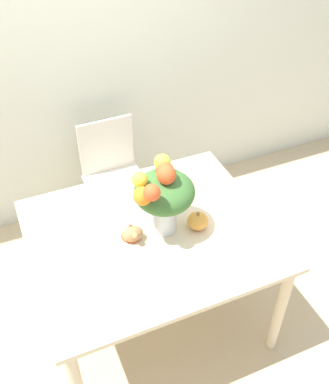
{
  "coord_description": "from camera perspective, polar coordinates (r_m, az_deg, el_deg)",
  "views": [
    {
      "loc": [
        -0.6,
        -1.58,
        2.51
      ],
      "look_at": [
        0.08,
        -0.0,
        1.03
      ],
      "focal_mm": 42.0,
      "sensor_mm": 36.0,
      "label": 1
    }
  ],
  "objects": [
    {
      "name": "wall_back",
      "position": [
        3.13,
        -11.02,
        18.18
      ],
      "size": [
        8.0,
        0.06,
        2.7
      ],
      "color": "silver",
      "rests_on": "ground_plane"
    },
    {
      "name": "flower_vase",
      "position": [
        2.27,
        -0.16,
        -0.29
      ],
      "size": [
        0.35,
        0.32,
        0.45
      ],
      "color": "silver",
      "rests_on": "dining_table"
    },
    {
      "name": "ground_plane",
      "position": [
        3.03,
        -1.44,
        -15.35
      ],
      "size": [
        12.0,
        12.0,
        0.0
      ],
      "primitive_type": "plane",
      "color": "tan"
    },
    {
      "name": "pumpkin",
      "position": [
        2.43,
        4.23,
        -3.68
      ],
      "size": [
        0.12,
        0.12,
        0.11
      ],
      "color": "gold",
      "rests_on": "dining_table"
    },
    {
      "name": "dining_chair_near_window",
      "position": [
        3.28,
        -6.37,
        1.72
      ],
      "size": [
        0.42,
        0.42,
        0.88
      ],
      "rotation": [
        0.0,
        0.0,
        0.01
      ],
      "color": "silver",
      "rests_on": "ground_plane"
    },
    {
      "name": "dining_table",
      "position": [
        2.5,
        -1.7,
        -6.64
      ],
      "size": [
        1.28,
        1.08,
        0.77
      ],
      "color": "beige",
      "rests_on": "ground_plane"
    },
    {
      "name": "turkey_figurine",
      "position": [
        2.38,
        -4.19,
        -5.05
      ],
      "size": [
        0.11,
        0.15,
        0.09
      ],
      "color": "#A87A4C",
      "rests_on": "dining_table"
    }
  ]
}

